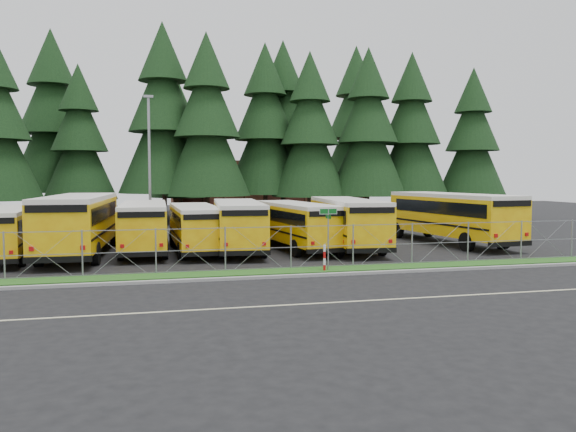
% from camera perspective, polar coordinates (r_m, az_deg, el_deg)
% --- Properties ---
extents(ground, '(120.00, 120.00, 0.00)m').
position_cam_1_polar(ground, '(26.94, 1.87, -4.98)').
color(ground, black).
rests_on(ground, ground).
extents(curb, '(50.00, 0.25, 0.12)m').
position_cam_1_polar(curb, '(24.00, 3.84, -5.96)').
color(curb, gray).
rests_on(curb, ground).
extents(grass_verge, '(50.00, 1.40, 0.06)m').
position_cam_1_polar(grass_verge, '(25.32, 2.89, -5.50)').
color(grass_verge, '#1E4D16').
rests_on(grass_verge, ground).
extents(road_lane_line, '(50.00, 0.12, 0.01)m').
position_cam_1_polar(road_lane_line, '(19.47, 8.18, -8.50)').
color(road_lane_line, beige).
rests_on(road_lane_line, ground).
extents(chainlink_fence, '(44.00, 0.10, 2.00)m').
position_cam_1_polar(chainlink_fence, '(25.85, 2.46, -3.13)').
color(chainlink_fence, gray).
rests_on(chainlink_fence, ground).
extents(brick_building, '(22.00, 10.00, 6.00)m').
position_cam_1_polar(brick_building, '(66.95, -2.25, 2.96)').
color(brick_building, brown).
rests_on(brick_building, ground).
extents(bus_0, '(3.03, 10.13, 2.62)m').
position_cam_1_polar(bus_0, '(32.11, -26.57, -1.60)').
color(bus_0, orange).
rests_on(bus_0, ground).
extents(bus_1, '(3.48, 12.44, 3.23)m').
position_cam_1_polar(bus_1, '(31.88, -20.38, -0.91)').
color(bus_1, orange).
rests_on(bus_1, ground).
extents(bus_2, '(2.58, 10.55, 2.76)m').
position_cam_1_polar(bus_2, '(32.35, -14.40, -1.14)').
color(bus_2, orange).
rests_on(bus_2, ground).
extents(bus_3, '(2.72, 10.02, 2.61)m').
position_cam_1_polar(bus_3, '(31.84, -9.45, -1.29)').
color(bus_3, orange).
rests_on(bus_3, ground).
extents(bus_4, '(3.34, 10.91, 2.82)m').
position_cam_1_polar(bus_4, '(31.98, -5.12, -1.03)').
color(bus_4, orange).
rests_on(bus_4, ground).
extents(bus_5, '(3.72, 10.55, 2.71)m').
position_cam_1_polar(bus_5, '(32.50, 0.65, -1.04)').
color(bus_5, orange).
rests_on(bus_5, ground).
extents(bus_6, '(3.55, 11.31, 2.92)m').
position_cam_1_polar(bus_6, '(33.03, 5.90, -0.79)').
color(bus_6, orange).
rests_on(bus_6, ground).
extents(bus_east, '(4.25, 12.35, 3.17)m').
position_cam_1_polar(bus_east, '(36.71, 15.95, -0.25)').
color(bus_east, orange).
rests_on(bus_east, ground).
extents(street_sign, '(0.84, 0.55, 2.81)m').
position_cam_1_polar(street_sign, '(24.98, 4.11, -1.00)').
color(street_sign, gray).
rests_on(street_sign, ground).
extents(striped_bollard, '(0.11, 0.11, 1.20)m').
position_cam_1_polar(striped_bollard, '(25.00, 3.72, -4.30)').
color(striped_bollard, '#B20C0C').
rests_on(striped_bollard, ground).
extents(light_standard, '(0.70, 0.35, 10.14)m').
position_cam_1_polar(light_standard, '(42.59, -13.90, 5.63)').
color(light_standard, gray).
rests_on(light_standard, ground).
extents(conifer_2, '(6.54, 6.54, 14.47)m').
position_cam_1_polar(conifer_2, '(54.95, -20.41, 6.91)').
color(conifer_2, black).
rests_on(conifer_2, ground).
extents(conifer_3, '(8.32, 8.32, 18.41)m').
position_cam_1_polar(conifer_3, '(53.67, -12.53, 9.25)').
color(conifer_3, black).
rests_on(conifer_3, ground).
extents(conifer_4, '(7.71, 7.71, 17.05)m').
position_cam_1_polar(conifer_4, '(51.14, -8.24, 8.81)').
color(conifer_4, black).
rests_on(conifer_4, ground).
extents(conifer_5, '(7.77, 7.77, 17.19)m').
position_cam_1_polar(conifer_5, '(55.30, -2.33, 8.55)').
color(conifer_5, black).
rests_on(conifer_5, ground).
extents(conifer_6, '(7.22, 7.22, 15.96)m').
position_cam_1_polar(conifer_6, '(53.35, 2.22, 8.06)').
color(conifer_6, black).
rests_on(conifer_6, ground).
extents(conifer_7, '(7.43, 7.43, 16.42)m').
position_cam_1_polar(conifer_7, '(54.31, 8.12, 8.19)').
color(conifer_7, black).
rests_on(conifer_7, ground).
extents(conifer_8, '(7.40, 7.40, 16.37)m').
position_cam_1_polar(conifer_8, '(56.94, 12.40, 7.91)').
color(conifer_8, black).
rests_on(conifer_8, ground).
extents(conifer_9, '(6.80, 6.80, 15.04)m').
position_cam_1_polar(conifer_9, '(59.35, 18.21, 7.00)').
color(conifer_9, black).
rests_on(conifer_9, ground).
extents(conifer_10, '(8.37, 8.37, 18.50)m').
position_cam_1_polar(conifer_10, '(59.72, -22.78, 8.54)').
color(conifer_10, black).
rests_on(conifer_10, ground).
extents(conifer_11, '(6.33, 6.33, 14.00)m').
position_cam_1_polar(conifer_11, '(60.14, -10.93, 6.59)').
color(conifer_11, black).
rests_on(conifer_11, ground).
extents(conifer_12, '(8.11, 8.11, 17.94)m').
position_cam_1_polar(conifer_12, '(57.48, -0.50, 8.75)').
color(conifer_12, black).
rests_on(conifer_12, ground).
extents(conifer_13, '(8.47, 8.47, 18.73)m').
position_cam_1_polar(conifer_13, '(63.81, 6.90, 8.61)').
color(conifer_13, black).
rests_on(conifer_13, ground).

